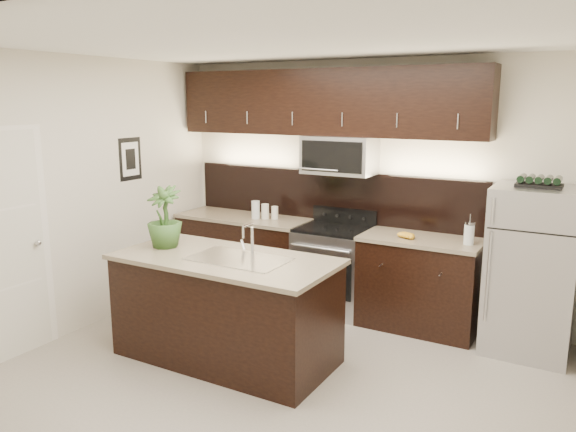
# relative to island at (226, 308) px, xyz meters

# --- Properties ---
(ground) EXTENTS (4.50, 4.50, 0.00)m
(ground) POSITION_rel_island_xyz_m (0.57, -0.15, -0.47)
(ground) COLOR gray
(ground) RESTS_ON ground
(room_walls) EXTENTS (4.52, 4.02, 2.71)m
(room_walls) POSITION_rel_island_xyz_m (0.46, -0.19, 1.22)
(room_walls) COLOR beige
(room_walls) RESTS_ON ground
(counter_run) EXTENTS (3.51, 0.65, 0.94)m
(counter_run) POSITION_rel_island_xyz_m (0.11, 1.54, -0.00)
(counter_run) COLOR black
(counter_run) RESTS_ON ground
(upper_fixtures) EXTENTS (3.49, 0.40, 1.66)m
(upper_fixtures) POSITION_rel_island_xyz_m (0.14, 1.69, 1.67)
(upper_fixtures) COLOR black
(upper_fixtures) RESTS_ON counter_run
(island) EXTENTS (1.96, 0.96, 0.94)m
(island) POSITION_rel_island_xyz_m (0.00, 0.00, 0.00)
(island) COLOR black
(island) RESTS_ON ground
(sink_faucet) EXTENTS (0.84, 0.50, 0.28)m
(sink_faucet) POSITION_rel_island_xyz_m (0.15, 0.01, 0.48)
(sink_faucet) COLOR silver
(sink_faucet) RESTS_ON island
(refrigerator) EXTENTS (0.74, 0.67, 1.53)m
(refrigerator) POSITION_rel_island_xyz_m (2.31, 1.48, 0.29)
(refrigerator) COLOR #B2B2B7
(refrigerator) RESTS_ON ground
(wine_rack) EXTENTS (0.38, 0.23, 0.09)m
(wine_rack) POSITION_rel_island_xyz_m (2.31, 1.48, 1.10)
(wine_rack) COLOR black
(wine_rack) RESTS_ON refrigerator
(plant) EXTENTS (0.37, 0.37, 0.57)m
(plant) POSITION_rel_island_xyz_m (-0.68, 0.01, 0.75)
(plant) COLOR #305522
(plant) RESTS_ON island
(canisters) EXTENTS (0.29, 0.18, 0.20)m
(canisters) POSITION_rel_island_xyz_m (-0.57, 1.53, 0.56)
(canisters) COLOR silver
(canisters) RESTS_ON counter_run
(french_press) EXTENTS (0.10, 0.10, 0.28)m
(french_press) POSITION_rel_island_xyz_m (1.74, 1.49, 0.57)
(french_press) COLOR silver
(french_press) RESTS_ON counter_run
(bananas) EXTENTS (0.23, 0.21, 0.06)m
(bananas) POSITION_rel_island_xyz_m (1.11, 1.46, 0.50)
(bananas) COLOR gold
(bananas) RESTS_ON counter_run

